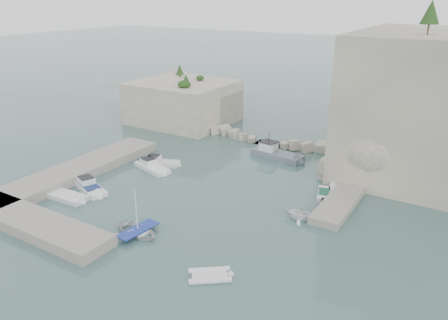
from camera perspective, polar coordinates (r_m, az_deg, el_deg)
The scene contains 20 objects.
ground at distance 47.25m, azimuth -3.84°, elevation -5.63°, with size 400.00×400.00×0.00m, color #41615E.
cliff_terrace at distance 57.12m, azimuth 17.70°, elevation -0.41°, with size 8.00×10.00×2.50m, color beige.
outcrop_west at distance 76.31m, azimuth -5.36°, elevation 7.55°, with size 16.00×14.00×7.00m, color beige.
quay_west at distance 57.21m, azimuth -18.50°, elevation -1.23°, with size 5.00×24.00×1.10m, color #9E9689.
quay_south at distance 45.88m, azimuth -23.61°, elevation -7.59°, with size 18.00×4.00×1.10m, color #9E9689.
ledge_east at distance 50.14m, azimuth 15.78°, elevation -4.28°, with size 3.00×16.00×0.80m, color #9E9689.
breakwater at distance 65.14m, azimuth 6.65°, elevation 2.58°, with size 28.00×3.00×1.40m, color beige.
motorboat_a at distance 57.95m, azimuth -8.41°, elevation -0.63°, with size 5.82×1.73×1.40m, color silver, non-canonical shape.
motorboat_e at distance 50.94m, azimuth -19.68°, elevation -4.84°, with size 4.92×2.01×0.70m, color white, non-canonical shape.
motorboat_b at distance 56.56m, azimuth -9.34°, elevation -1.24°, with size 6.03×1.97×1.40m, color white, non-canonical shape.
motorboat_d at distance 52.47m, azimuth -17.12°, elevation -3.75°, with size 6.49×1.93×1.40m, color white, non-canonical shape.
rowboat at distance 42.23m, azimuth -11.15°, elevation -9.48°, with size 3.27×4.58×0.95m, color white.
inflatable_dinghy at distance 35.94m, azimuth -1.87°, elevation -15.05°, with size 3.70×1.79×0.44m, color silver, non-canonical shape.
tender_east_a at distance 44.68m, azimuth 9.83°, elevation -7.57°, with size 2.66×3.08×1.63m, color white.
tender_east_b at distance 49.86m, azimuth 12.86°, elevation -4.65°, with size 3.83×1.31×0.70m, color white, non-canonical shape.
tender_east_c at distance 52.64m, azimuth 14.75°, elevation -3.41°, with size 5.60×1.81×0.70m, color silver, non-canonical shape.
tender_east_d at distance 53.88m, azimuth 14.02°, elevation -2.76°, with size 1.50×3.99×1.54m, color white.
work_boat at distance 60.12m, azimuth 6.95°, elevation 0.26°, with size 8.03×2.37×2.20m, color slate, non-canonical shape.
rowboat_mast at distance 41.00m, azimuth -11.40°, elevation -6.38°, with size 0.10×0.10×4.20m, color white.
vegetation at distance 59.13m, azimuth 25.89°, elevation 15.90°, with size 53.48×13.88×13.40m.
Camera 1 is at (24.77, -34.23, 21.15)m, focal length 35.00 mm.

